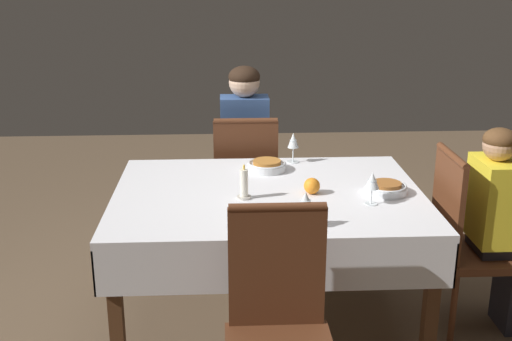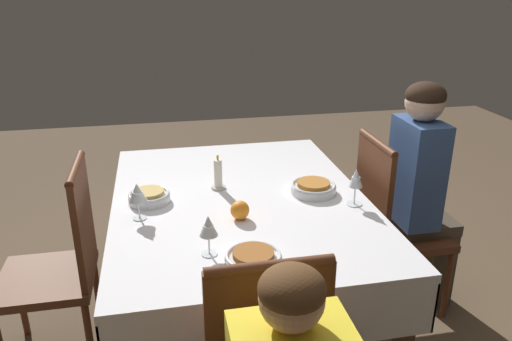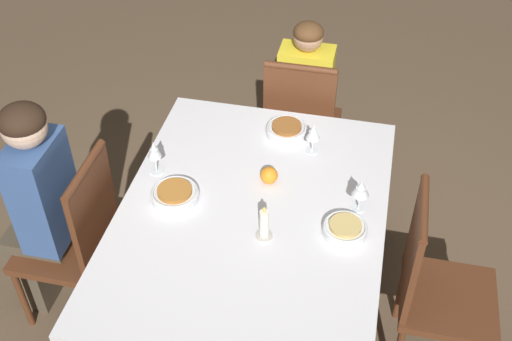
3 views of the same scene
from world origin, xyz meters
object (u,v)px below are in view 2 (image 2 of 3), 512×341
Objects in this scene: wine_glass_south at (137,193)px; wine_glass_north at (356,179)px; candle_centerpiece at (218,176)px; bowl_south at (149,196)px; bowl_north at (313,187)px; person_adult_denim at (423,185)px; wine_glass_east at (208,227)px; bowl_east at (253,259)px; orange_fruit at (240,210)px; chair_north at (391,220)px; dining_table at (240,213)px; chair_south at (62,259)px.

wine_glass_north is at bearing 87.18° from wine_glass_south.
bowl_south is at bearing -74.33° from candle_centerpiece.
bowl_north is 1.23× the size of wine_glass_north.
person_adult_denim is 7.87× the size of wine_glass_east.
bowl_east is (0.40, -0.54, -0.09)m from wine_glass_north.
wine_glass_north reaches higher than orange_fruit.
orange_fruit is (0.08, 0.41, -0.08)m from wine_glass_south.
bowl_north is 0.23m from wine_glass_north.
wine_glass_north reaches higher than bowl_south.
person_adult_denim is 6.62× the size of bowl_south.
chair_north is 0.94m from orange_fruit.
wine_glass_south is (-0.45, -0.40, 0.09)m from bowl_east.
dining_table is 0.20m from candle_centerpiece.
dining_table is 0.25m from orange_fruit.
person_adult_denim reaches higher than bowl_east.
wine_glass_east is at bearing -66.35° from wine_glass_north.
chair_north is 0.95m from candle_centerpiece.
orange_fruit is (-0.37, 0.01, 0.01)m from bowl_east.
candle_centerpiece is (-0.25, 0.36, -0.05)m from wine_glass_south.
candle_centerpiece is at bearing 87.73° from chair_north.
bowl_east is at bearing 30.42° from bowl_south.
bowl_east is at bearing -35.19° from bowl_north.
chair_south is at bearing -87.35° from bowl_south.
person_adult_denim is 1.06m from candle_centerpiece.
candle_centerpiece is (-0.04, -1.05, 0.12)m from person_adult_denim.
bowl_east is 2.53× the size of orange_fruit.
candle_centerpiece is at bearing 124.34° from wine_glass_south.
wine_glass_east is at bearing -126.61° from bowl_east.
chair_south reaches higher than dining_table.
bowl_south is (-0.61, -0.36, 0.00)m from bowl_east.
dining_table is 0.50m from wine_glass_south.
bowl_south is 0.19m from wine_glass_south.
wine_glass_east is at bearing 52.16° from chair_south.
bowl_north is 1.24× the size of candle_centerpiece.
wine_glass_east is (0.45, -0.54, 0.08)m from bowl_north.
bowl_south is (0.06, -1.37, 0.09)m from person_adult_denim.
chair_north reaches higher than dining_table.
chair_north is at bearing 96.03° from dining_table.
chair_south is at bearing -106.04° from orange_fruit.
wine_glass_north is 0.64m from candle_centerpiece.
orange_fruit is at bearing 8.13° from candle_centerpiece.
bowl_north is (0.02, 0.35, 0.11)m from dining_table.
chair_north is 4.76× the size of bowl_east.
bowl_north is at bearing 88.57° from chair_south.
bowl_east is at bearing -4.78° from dining_table.
wine_glass_south reaches higher than bowl_north.
chair_south is (-0.01, -0.81, -0.16)m from dining_table.
wine_glass_east is (0.47, -0.19, 0.19)m from dining_table.
chair_north reaches higher than bowl_south.
wine_glass_east reaches higher than bowl_north.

